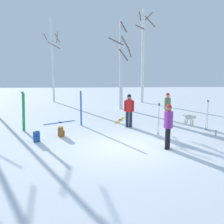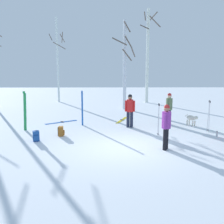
{
  "view_description": "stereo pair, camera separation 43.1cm",
  "coord_description": "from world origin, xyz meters",
  "px_view_note": "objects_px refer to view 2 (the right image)",
  "views": [
    {
      "loc": [
        -1.04,
        -9.42,
        3.05
      ],
      "look_at": [
        -0.46,
        2.24,
        1.0
      ],
      "focal_mm": 40.74,
      "sensor_mm": 36.0,
      "label": 1
    },
    {
      "loc": [
        -0.61,
        -9.43,
        3.05
      ],
      "look_at": [
        -0.46,
        2.24,
        1.0
      ],
      "focal_mm": 40.74,
      "sensor_mm": 36.0,
      "label": 2
    }
  ],
  "objects_px": {
    "water_bottle_0": "(217,134)",
    "birch_tree_4": "(148,54)",
    "person_0": "(130,109)",
    "ski_pair_lying_0": "(61,122)",
    "backpack_0": "(61,131)",
    "ski_pair_lying_1": "(122,120)",
    "ski_pair_planted_0": "(82,108)",
    "birch_tree_3": "(125,64)",
    "person_2": "(166,124)",
    "backpack_1": "(36,136)",
    "person_1": "(169,107)",
    "ski_poles_1": "(209,115)",
    "ski_pair_planted_1": "(25,111)",
    "ski_poles_0": "(159,119)",
    "birch_tree_2": "(58,59)",
    "dog": "(192,118)"
  },
  "relations": [
    {
      "from": "ski_pair_planted_0",
      "to": "ski_pair_lying_1",
      "type": "bearing_deg",
      "value": 30.45
    },
    {
      "from": "person_2",
      "to": "backpack_0",
      "type": "relative_size",
      "value": 3.9
    },
    {
      "from": "ski_pair_planted_1",
      "to": "ski_poles_0",
      "type": "bearing_deg",
      "value": -10.0
    },
    {
      "from": "person_2",
      "to": "backpack_0",
      "type": "height_order",
      "value": "person_2"
    },
    {
      "from": "birch_tree_4",
      "to": "ski_pair_planted_0",
      "type": "bearing_deg",
      "value": -118.12
    },
    {
      "from": "ski_pair_planted_1",
      "to": "water_bottle_0",
      "type": "relative_size",
      "value": 7.66
    },
    {
      "from": "backpack_0",
      "to": "water_bottle_0",
      "type": "xyz_separation_m",
      "value": [
        6.99,
        -0.19,
        -0.1
      ]
    },
    {
      "from": "person_1",
      "to": "birch_tree_4",
      "type": "bearing_deg",
      "value": 89.15
    },
    {
      "from": "person_1",
      "to": "person_2",
      "type": "height_order",
      "value": "same"
    },
    {
      "from": "person_2",
      "to": "ski_poles_1",
      "type": "bearing_deg",
      "value": 45.06
    },
    {
      "from": "person_1",
      "to": "person_0",
      "type": "bearing_deg",
      "value": -165.15
    },
    {
      "from": "person_1",
      "to": "ski_pair_lying_1",
      "type": "relative_size",
      "value": 0.92
    },
    {
      "from": "ski_pair_lying_0",
      "to": "birch_tree_3",
      "type": "relative_size",
      "value": 0.26
    },
    {
      "from": "birch_tree_3",
      "to": "birch_tree_4",
      "type": "distance_m",
      "value": 4.28
    },
    {
      "from": "ski_pair_planted_1",
      "to": "backpack_1",
      "type": "relative_size",
      "value": 4.37
    },
    {
      "from": "person_2",
      "to": "backpack_1",
      "type": "xyz_separation_m",
      "value": [
        -5.19,
        1.16,
        -0.77
      ]
    },
    {
      "from": "ski_pair_lying_0",
      "to": "ski_poles_1",
      "type": "distance_m",
      "value": 7.82
    },
    {
      "from": "ski_pair_planted_0",
      "to": "backpack_1",
      "type": "xyz_separation_m",
      "value": [
        -1.65,
        -2.97,
        -0.71
      ]
    },
    {
      "from": "person_1",
      "to": "backpack_0",
      "type": "height_order",
      "value": "person_1"
    },
    {
      "from": "person_2",
      "to": "ski_poles_0",
      "type": "distance_m",
      "value": 1.96
    },
    {
      "from": "ski_pair_lying_0",
      "to": "backpack_0",
      "type": "relative_size",
      "value": 3.76
    },
    {
      "from": "water_bottle_0",
      "to": "birch_tree_4",
      "type": "xyz_separation_m",
      "value": [
        -1.48,
        11.29,
        4.04
      ]
    },
    {
      "from": "person_0",
      "to": "backpack_1",
      "type": "height_order",
      "value": "person_0"
    },
    {
      "from": "dog",
      "to": "water_bottle_0",
      "type": "xyz_separation_m",
      "value": [
        0.43,
        -2.19,
        -0.27
      ]
    },
    {
      "from": "ski_poles_1",
      "to": "water_bottle_0",
      "type": "xyz_separation_m",
      "value": [
        0.06,
        -0.88,
        -0.69
      ]
    },
    {
      "from": "ski_pair_planted_1",
      "to": "ski_pair_lying_0",
      "type": "bearing_deg",
      "value": 51.71
    },
    {
      "from": "person_2",
      "to": "ski_pair_planted_0",
      "type": "height_order",
      "value": "ski_pair_planted_0"
    },
    {
      "from": "dog",
      "to": "birch_tree_2",
      "type": "relative_size",
      "value": 0.11
    },
    {
      "from": "ski_poles_0",
      "to": "backpack_0",
      "type": "height_order",
      "value": "ski_poles_0"
    },
    {
      "from": "birch_tree_2",
      "to": "person_2",
      "type": "bearing_deg",
      "value": -64.19
    },
    {
      "from": "backpack_0",
      "to": "birch_tree_4",
      "type": "distance_m",
      "value": 13.01
    },
    {
      "from": "backpack_1",
      "to": "birch_tree_4",
      "type": "height_order",
      "value": "birch_tree_4"
    },
    {
      "from": "person_0",
      "to": "ski_pair_lying_0",
      "type": "bearing_deg",
      "value": 161.69
    },
    {
      "from": "ski_pair_planted_1",
      "to": "backpack_0",
      "type": "height_order",
      "value": "ski_pair_planted_1"
    },
    {
      "from": "ski_poles_1",
      "to": "birch_tree_2",
      "type": "distance_m",
      "value": 14.75
    },
    {
      "from": "ski_poles_0",
      "to": "ski_pair_planted_0",
      "type": "bearing_deg",
      "value": 149.06
    },
    {
      "from": "dog",
      "to": "ski_pair_lying_1",
      "type": "height_order",
      "value": "dog"
    },
    {
      "from": "ski_poles_0",
      "to": "birch_tree_3",
      "type": "relative_size",
      "value": 0.23
    },
    {
      "from": "person_2",
      "to": "birch_tree_2",
      "type": "xyz_separation_m",
      "value": [
        -6.63,
        13.71,
        2.84
      ]
    },
    {
      "from": "person_0",
      "to": "ski_poles_1",
      "type": "bearing_deg",
      "value": -14.72
    },
    {
      "from": "person_2",
      "to": "backpack_0",
      "type": "distance_m",
      "value": 4.78
    },
    {
      "from": "ski_poles_0",
      "to": "backpack_1",
      "type": "bearing_deg",
      "value": -171.53
    },
    {
      "from": "person_0",
      "to": "ski_pair_planted_0",
      "type": "height_order",
      "value": "ski_pair_planted_0"
    },
    {
      "from": "backpack_0",
      "to": "person_2",
      "type": "bearing_deg",
      "value": -24.51
    },
    {
      "from": "water_bottle_0",
      "to": "person_0",
      "type": "bearing_deg",
      "value": 153.76
    },
    {
      "from": "dog",
      "to": "backpack_1",
      "type": "xyz_separation_m",
      "value": [
        -7.46,
        -2.79,
        -0.17
      ]
    },
    {
      "from": "person_0",
      "to": "birch_tree_2",
      "type": "distance_m",
      "value": 11.88
    },
    {
      "from": "ski_poles_0",
      "to": "backpack_0",
      "type": "relative_size",
      "value": 3.35
    },
    {
      "from": "person_2",
      "to": "birch_tree_4",
      "type": "height_order",
      "value": "birch_tree_4"
    },
    {
      "from": "backpack_0",
      "to": "ski_pair_lying_1",
      "type": "bearing_deg",
      "value": 49.74
    }
  ]
}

